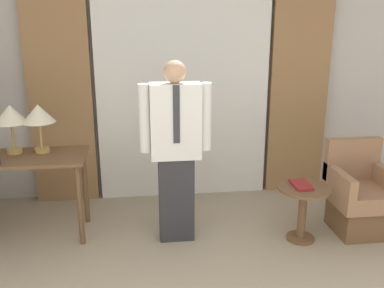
# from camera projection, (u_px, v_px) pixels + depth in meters

# --- Properties ---
(wall_back) EXTENTS (10.00, 0.06, 2.70)m
(wall_back) POSITION_uv_depth(u_px,v_px,m) (182.00, 78.00, 4.81)
(wall_back) COLOR beige
(wall_back) RESTS_ON ground_plane
(curtain_sheer_center) EXTENTS (1.90, 0.06, 2.58)m
(curtain_sheer_center) POSITION_uv_depth(u_px,v_px,m) (183.00, 85.00, 4.71)
(curtain_sheer_center) COLOR white
(curtain_sheer_center) RESTS_ON ground_plane
(curtain_drape_left) EXTENTS (0.68, 0.06, 2.58)m
(curtain_drape_left) POSITION_uv_depth(u_px,v_px,m) (59.00, 88.00, 4.55)
(curtain_drape_left) COLOR #997047
(curtain_drape_left) RESTS_ON ground_plane
(curtain_drape_right) EXTENTS (0.68, 0.06, 2.58)m
(curtain_drape_right) POSITION_uv_depth(u_px,v_px,m) (299.00, 83.00, 4.87)
(curtain_drape_right) COLOR #997047
(curtain_drape_right) RESTS_ON ground_plane
(desk) EXTENTS (1.07, 0.56, 0.80)m
(desk) POSITION_uv_depth(u_px,v_px,m) (28.00, 170.00, 3.93)
(desk) COLOR brown
(desk) RESTS_ON ground_plane
(table_lamp_left) EXTENTS (0.30, 0.30, 0.45)m
(table_lamp_left) POSITION_uv_depth(u_px,v_px,m) (10.00, 116.00, 3.88)
(table_lamp_left) COLOR tan
(table_lamp_left) RESTS_ON desk
(table_lamp_right) EXTENTS (0.30, 0.30, 0.45)m
(table_lamp_right) POSITION_uv_depth(u_px,v_px,m) (39.00, 115.00, 3.91)
(table_lamp_right) COLOR tan
(table_lamp_right) RESTS_ON desk
(person) EXTENTS (0.64, 0.21, 1.67)m
(person) POSITION_uv_depth(u_px,v_px,m) (176.00, 147.00, 3.81)
(person) COLOR #2D2D33
(person) RESTS_ON ground_plane
(armchair) EXTENTS (0.55, 0.57, 0.88)m
(armchair) POSITION_uv_depth(u_px,v_px,m) (359.00, 198.00, 4.13)
(armchair) COLOR brown
(armchair) RESTS_ON ground_plane
(side_table) EXTENTS (0.48, 0.48, 0.53)m
(side_table) POSITION_uv_depth(u_px,v_px,m) (303.00, 204.00, 3.94)
(side_table) COLOR brown
(side_table) RESTS_ON ground_plane
(book) EXTENTS (0.15, 0.25, 0.03)m
(book) POSITION_uv_depth(u_px,v_px,m) (301.00, 185.00, 3.91)
(book) COLOR maroon
(book) RESTS_ON side_table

